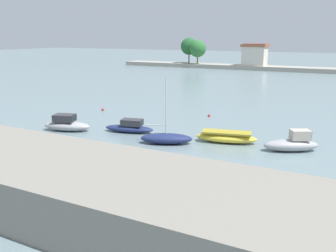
{
  "coord_description": "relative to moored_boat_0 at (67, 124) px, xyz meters",
  "views": [
    {
      "loc": [
        13.57,
        -20.72,
        9.37
      ],
      "look_at": [
        -2.19,
        9.55,
        0.87
      ],
      "focal_mm": 38.96,
      "sensor_mm": 36.0,
      "label": 1
    }
  ],
  "objects": [
    {
      "name": "moored_boat_0",
      "position": [
        0.0,
        0.0,
        0.0
      ],
      "size": [
        5.16,
        3.07,
        1.66
      ],
      "rotation": [
        0.0,
        0.0,
        0.29
      ],
      "color": "#9E9EA3",
      "rests_on": "ground"
    },
    {
      "name": "moored_boat_4",
      "position": [
        21.37,
        3.57,
        -0.01
      ],
      "size": [
        4.75,
        3.54,
        1.8
      ],
      "rotation": [
        0.0,
        0.0,
        0.49
      ],
      "color": "#9E9EA3",
      "rests_on": "ground"
    },
    {
      "name": "seawall_embankment",
      "position": [
        12.03,
        -12.84,
        0.73
      ],
      "size": [
        88.71,
        7.74,
        2.75
      ],
      "primitive_type": "cube",
      "color": "gray",
      "rests_on": "ground"
    },
    {
      "name": "mooring_buoy_0",
      "position": [
        -2.98,
        9.82,
        -0.47
      ],
      "size": [
        0.34,
        0.34,
        0.34
      ],
      "primitive_type": "sphere",
      "color": "red",
      "rests_on": "ground"
    },
    {
      "name": "moored_boat_3",
      "position": [
        15.71,
        3.43,
        -0.16
      ],
      "size": [
        5.68,
        2.9,
        1.01
      ],
      "rotation": [
        0.0,
        0.0,
        0.23
      ],
      "color": "yellow",
      "rests_on": "ground"
    },
    {
      "name": "ground_plane",
      "position": [
        12.03,
        -6.23,
        -0.64
      ],
      "size": [
        400.0,
        400.0,
        0.0
      ],
      "primitive_type": "plane",
      "color": "slate"
    },
    {
      "name": "mooring_buoy_3",
      "position": [
        10.44,
        12.72,
        -0.48
      ],
      "size": [
        0.32,
        0.32,
        0.32
      ],
      "primitive_type": "sphere",
      "color": "red",
      "rests_on": "ground"
    },
    {
      "name": "mooring_buoy_1",
      "position": [
        12.33,
        -2.95,
        -0.48
      ],
      "size": [
        0.32,
        0.32,
        0.32
      ],
      "primitive_type": "sphere",
      "color": "orange",
      "rests_on": "ground"
    },
    {
      "name": "moored_boat_1",
      "position": [
        6.02,
        2.42,
        -0.14
      ],
      "size": [
        5.2,
        2.58,
        1.32
      ],
      "rotation": [
        0.0,
        0.0,
        0.22
      ],
      "color": "navy",
      "rests_on": "ground"
    },
    {
      "name": "moored_boat_2",
      "position": [
        11.07,
        0.64,
        -0.17
      ],
      "size": [
        4.93,
        3.37,
        5.95
      ],
      "rotation": [
        0.0,
        0.0,
        0.39
      ],
      "color": "navy",
      "rests_on": "ground"
    },
    {
      "name": "mooring_buoy_2",
      "position": [
        -2.24,
        3.54,
        -0.52
      ],
      "size": [
        0.25,
        0.25,
        0.25
      ],
      "primitive_type": "sphere",
      "color": "red",
      "rests_on": "ground"
    },
    {
      "name": "distant_shoreline",
      "position": [
        11.97,
        76.39,
        2.17
      ],
      "size": [
        108.18,
        6.66,
        8.71
      ],
      "color": "#9E998C",
      "rests_on": "ground"
    }
  ]
}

